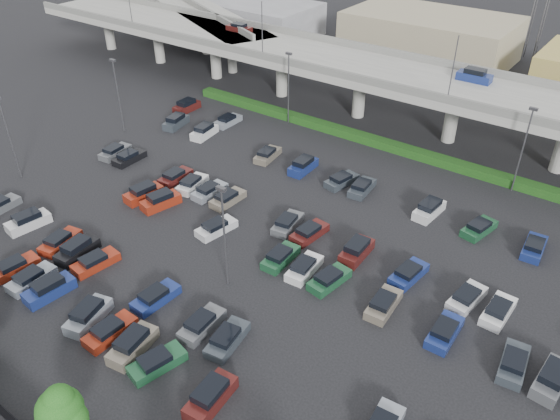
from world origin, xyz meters
name	(u,v)px	position (x,y,z in m)	size (l,w,h in m)	color
ground	(279,241)	(0.00, 0.00, 0.00)	(280.00, 280.00, 0.00)	black
overpass	(419,84)	(-0.17, 32.01, 6.97)	(150.00, 13.00, 15.80)	gray
on_ramp	(194,12)	(-52.10, 43.05, 6.86)	(50.93, 30.13, 8.80)	gray
hedge	(391,146)	(0.00, 25.00, 0.55)	(66.00, 1.60, 1.10)	#113A12
tree_row	(45,400)	(0.70, -26.53, 3.52)	(65.07, 3.66, 5.94)	#332316
parked_cars	(246,252)	(-1.08, -4.06, 0.61)	(62.90, 41.57, 1.67)	#525559
light_poles	(258,168)	(-4.13, 2.00, 6.24)	(66.90, 48.38, 10.30)	#47464B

